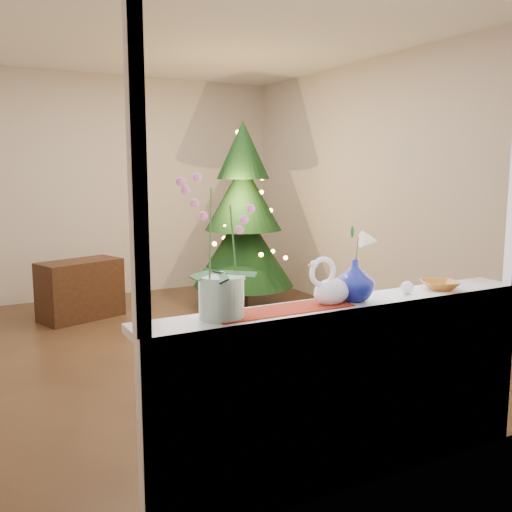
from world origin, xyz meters
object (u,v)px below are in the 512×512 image
Objects in this scene: blue_vase at (355,277)px; amber_dish at (440,286)px; orchid_pot at (221,247)px; paperweight at (407,288)px; side_table at (80,290)px; swan at (332,282)px; xmas_tree at (243,215)px.

blue_vase is 0.59m from amber_dish.
paperweight is at bearing -1.10° from orchid_pot.
paperweight is at bearing -95.52° from side_table.
swan is at bearing -174.41° from blue_vase.
blue_vase reaches higher than amber_dish.
paperweight is (0.34, -0.01, -0.09)m from blue_vase.
side_table is at bearing 106.68° from amber_dish.
blue_vase is at bearing -100.37° from side_table.
paperweight is at bearing 5.54° from swan.
blue_vase is 1.43× the size of amber_dish.
orchid_pot is 0.30× the size of xmas_tree.
swan is 3.90× the size of paperweight.
paperweight is 0.24m from amber_dish.
xmas_tree is at bearing 61.39° from orchid_pot.
amber_dish is (1.30, -0.02, -0.30)m from orchid_pot.
amber_dish is (0.58, -0.01, -0.10)m from blue_vase.
orchid_pot reaches higher than amber_dish.
xmas_tree is (1.20, 3.53, 0.01)m from blue_vase.
swan is 1.58× the size of amber_dish.
paperweight is 3.65m from xmas_tree.
amber_dish is at bearing 5.57° from swan.
orchid_pot is 9.33× the size of paperweight.
blue_vase is at bearing 10.77° from swan.
blue_vase is 3.73m from xmas_tree.
orchid_pot reaches higher than swan.
swan is 0.73m from amber_dish.
blue_vase is at bearing -108.72° from xmas_tree.
paperweight reaches higher than amber_dish.
blue_vase is at bearing 179.05° from amber_dish.
amber_dish is (0.24, 0.00, -0.01)m from paperweight.
paperweight is 0.41× the size of amber_dish.
swan is 0.15m from blue_vase.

